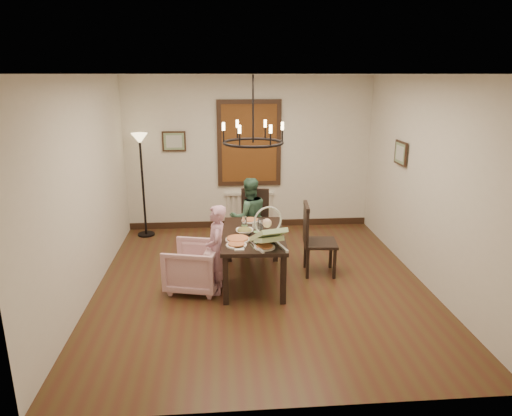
{
  "coord_description": "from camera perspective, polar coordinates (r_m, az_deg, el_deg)",
  "views": [
    {
      "loc": [
        -0.54,
        -5.79,
        2.79
      ],
      "look_at": [
        -0.06,
        0.15,
        1.05
      ],
      "focal_mm": 32.0,
      "sensor_mm": 36.0,
      "label": 1
    }
  ],
  "objects": [
    {
      "name": "pizza_platter",
      "position": [
        6.0,
        -2.32,
        -3.9
      ],
      "size": [
        0.32,
        0.32,
        0.04
      ],
      "primitive_type": "cylinder",
      "color": "tan",
      "rests_on": "dining_table"
    },
    {
      "name": "elderly_woman",
      "position": [
        6.04,
        -4.95,
        -6.12
      ],
      "size": [
        0.25,
        0.37,
        0.99
      ],
      "primitive_type": "imported",
      "rotation": [
        0.0,
        0.0,
        -1.59
      ],
      "color": "#C58BA3",
      "rests_on": "room_shell"
    },
    {
      "name": "dining_table",
      "position": [
        6.3,
        -0.34,
        -3.92
      ],
      "size": [
        0.92,
        1.54,
        0.7
      ],
      "rotation": [
        0.0,
        0.0,
        -0.05
      ],
      "color": "black",
      "rests_on": "room_shell"
    },
    {
      "name": "radiator",
      "position": [
        8.64,
        -0.83,
        -0.13
      ],
      "size": [
        0.92,
        0.12,
        0.62
      ],
      "primitive_type": null,
      "color": "silver",
      "rests_on": "room_shell"
    },
    {
      "name": "floor_lamp",
      "position": [
        8.28,
        -13.94,
        2.59
      ],
      "size": [
        0.3,
        0.3,
        1.8
      ],
      "primitive_type": null,
      "color": "black",
      "rests_on": "room_shell"
    },
    {
      "name": "seated_man",
      "position": [
        7.24,
        -0.88,
        -1.96
      ],
      "size": [
        0.59,
        0.5,
        1.05
      ],
      "primitive_type": "imported",
      "rotation": [
        0.0,
        0.0,
        3.36
      ],
      "color": "#39614A",
      "rests_on": "room_shell"
    },
    {
      "name": "picture_right",
      "position": [
        7.32,
        17.64,
        6.56
      ],
      "size": [
        0.03,
        0.42,
        0.36
      ],
      "primitive_type": "cube",
      "rotation": [
        0.0,
        0.0,
        1.57
      ],
      "color": "black",
      "rests_on": "room_shell"
    },
    {
      "name": "window_blinds",
      "position": [
        8.35,
        -0.85,
        8.09
      ],
      "size": [
        1.0,
        0.03,
        1.4
      ],
      "primitive_type": "cube",
      "color": "brown",
      "rests_on": "room_shell"
    },
    {
      "name": "baby_bouncer",
      "position": [
        5.74,
        1.54,
        -3.17
      ],
      "size": [
        0.53,
        0.63,
        0.36
      ],
      "primitive_type": null,
      "rotation": [
        0.0,
        0.0,
        0.27
      ],
      "color": "#C9F0A6",
      "rests_on": "dining_table"
    },
    {
      "name": "chair_right",
      "position": [
        6.63,
        8.04,
        -3.85
      ],
      "size": [
        0.51,
        0.51,
        1.06
      ],
      "primitive_type": null,
      "rotation": [
        0.0,
        0.0,
        1.48
      ],
      "color": "black",
      "rests_on": "room_shell"
    },
    {
      "name": "chair_far",
      "position": [
        7.36,
        -0.25,
        -1.75
      ],
      "size": [
        0.52,
        0.52,
        1.03
      ],
      "primitive_type": null,
      "rotation": [
        0.0,
        0.0,
        -0.17
      ],
      "color": "black",
      "rests_on": "room_shell"
    },
    {
      "name": "chandelier",
      "position": [
        5.97,
        -0.36,
        8.18
      ],
      "size": [
        0.8,
        0.8,
        0.04
      ],
      "primitive_type": "torus",
      "color": "black",
      "rests_on": "room_shell"
    },
    {
      "name": "armchair",
      "position": [
        6.23,
        -7.78,
        -7.26
      ],
      "size": [
        0.85,
        0.84,
        0.64
      ],
      "primitive_type": "imported",
      "rotation": [
        0.0,
        0.0,
        -1.81
      ],
      "color": "#DFABBE",
      "rests_on": "room_shell"
    },
    {
      "name": "picture_back",
      "position": [
        8.38,
        -10.21,
        8.2
      ],
      "size": [
        0.42,
        0.03,
        0.36
      ],
      "primitive_type": "cube",
      "color": "black",
      "rests_on": "room_shell"
    },
    {
      "name": "room_shell",
      "position": [
        6.34,
        0.4,
        3.6
      ],
      "size": [
        4.51,
        5.0,
        2.81
      ],
      "color": "#463018",
      "rests_on": "ground"
    },
    {
      "name": "drinking_glass",
      "position": [
        6.4,
        0.51,
        -2.06
      ],
      "size": [
        0.08,
        0.08,
        0.15
      ],
      "primitive_type": "cylinder",
      "color": "silver",
      "rests_on": "dining_table"
    },
    {
      "name": "salad_bowl",
      "position": [
        6.26,
        -1.45,
        -2.89
      ],
      "size": [
        0.29,
        0.29,
        0.07
      ],
      "primitive_type": "imported",
      "color": "white",
      "rests_on": "dining_table"
    }
  ]
}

